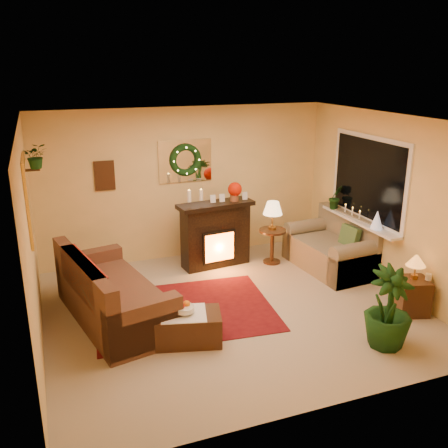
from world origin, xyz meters
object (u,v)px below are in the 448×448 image
object	(u,v)px
side_table_round	(272,245)
end_table_square	(412,295)
fireplace	(215,234)
coffee_table	(184,326)
sofa	(114,289)
loveseat	(331,244)

from	to	relation	value
side_table_round	end_table_square	distance (m)	2.51
fireplace	coffee_table	xyz separation A→B (m)	(-1.18, -2.18, -0.34)
fireplace	side_table_round	xyz separation A→B (m)	(0.94, -0.24, -0.23)
sofa	fireplace	xyz separation A→B (m)	(1.88, 1.30, 0.12)
fireplace	end_table_square	xyz separation A→B (m)	(1.94, -2.54, -0.28)
side_table_round	coffee_table	size ratio (longest dim) A/B	0.66
sofa	side_table_round	world-z (taller)	sofa
sofa	fireplace	world-z (taller)	fireplace
sofa	end_table_square	xyz separation A→B (m)	(3.83, -1.24, -0.16)
fireplace	coffee_table	size ratio (longest dim) A/B	1.25
end_table_square	coffee_table	bearing A→B (deg)	173.34
fireplace	end_table_square	world-z (taller)	fireplace
loveseat	side_table_round	size ratio (longest dim) A/B	2.63
sofa	coffee_table	distance (m)	1.15
loveseat	side_table_round	bearing A→B (deg)	140.56
loveseat	end_table_square	distance (m)	1.76
sofa	loveseat	distance (m)	3.66
fireplace	loveseat	xyz separation A→B (m)	(1.74, -0.80, -0.13)
fireplace	end_table_square	distance (m)	3.21
fireplace	side_table_round	world-z (taller)	fireplace
end_table_square	fireplace	bearing A→B (deg)	127.39
fireplace	end_table_square	bearing A→B (deg)	-58.76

